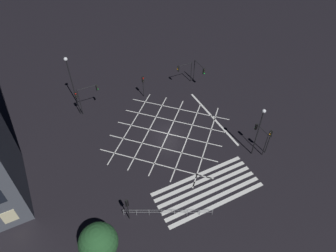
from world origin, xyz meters
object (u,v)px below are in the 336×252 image
at_px(traffic_light_median_north, 143,83).
at_px(traffic_light_nw_main, 89,93).
at_px(traffic_light_nw_cross, 77,99).
at_px(traffic_light_se_cross, 260,133).
at_px(street_lamp_west, 260,125).
at_px(street_tree_near, 98,242).
at_px(traffic_light_se_main, 269,137).
at_px(traffic_light_ne_main, 184,69).
at_px(street_lamp_east, 69,71).
at_px(traffic_light_sw_cross, 127,206).
at_px(traffic_light_ne_cross, 200,70).

height_order(traffic_light_median_north, traffic_light_nw_main, traffic_light_nw_main).
height_order(traffic_light_nw_main, traffic_light_nw_cross, traffic_light_nw_main).
distance_m(traffic_light_se_cross, street_lamp_west, 2.69).
bearing_deg(traffic_light_se_cross, traffic_light_nw_main, 45.28).
bearing_deg(street_tree_near, traffic_light_se_main, 9.98).
bearing_deg(traffic_light_median_north, traffic_light_se_main, 27.58).
bearing_deg(traffic_light_ne_main, traffic_light_se_cross, 95.33).
xyz_separation_m(traffic_light_median_north, traffic_light_se_main, (9.33, -17.87, 0.12)).
bearing_deg(traffic_light_median_north, traffic_light_nw_cross, -92.21).
bearing_deg(street_lamp_east, traffic_light_sw_cross, -90.02).
xyz_separation_m(traffic_light_sw_cross, traffic_light_nw_cross, (-0.21, 19.03, 0.48)).
relative_size(traffic_light_median_north, traffic_light_nw_cross, 0.93).
relative_size(traffic_light_nw_main, street_lamp_east, 0.57).
bearing_deg(traffic_light_se_cross, traffic_light_nw_cross, 47.87).
height_order(traffic_light_nw_main, traffic_light_ne_cross, traffic_light_nw_main).
bearing_deg(traffic_light_median_north, traffic_light_nw_main, -91.79).
distance_m(traffic_light_median_north, traffic_light_se_cross, 18.93).
distance_m(traffic_light_nw_cross, street_lamp_west, 25.15).
distance_m(traffic_light_se_main, traffic_light_ne_cross, 16.79).
relative_size(traffic_light_sw_cross, traffic_light_nw_main, 0.76).
bearing_deg(traffic_light_nw_cross, traffic_light_nw_main, 85.83).
xyz_separation_m(traffic_light_median_north, traffic_light_nw_main, (-8.31, 0.26, 0.64)).
bearing_deg(traffic_light_sw_cross, street_tree_near, 130.78).
height_order(traffic_light_ne_main, street_lamp_east, street_lamp_east).
bearing_deg(traffic_light_median_north, street_lamp_west, 24.16).
distance_m(traffic_light_se_main, traffic_light_se_cross, 1.24).
relative_size(traffic_light_nw_cross, traffic_light_ne_main, 1.09).
height_order(traffic_light_ne_cross, traffic_light_nw_cross, traffic_light_nw_cross).
bearing_deg(traffic_light_se_main, traffic_light_se_cross, -66.99).
bearing_deg(traffic_light_median_north, traffic_light_se_cross, 27.87).
distance_m(traffic_light_median_north, traffic_light_ne_cross, 9.46).
bearing_deg(traffic_light_nw_main, traffic_light_se_cross, -44.72).
bearing_deg(traffic_light_se_main, traffic_light_sw_cross, 2.32).
xyz_separation_m(traffic_light_nw_main, traffic_light_ne_main, (15.57, 0.05, -0.59)).
xyz_separation_m(traffic_light_nw_main, street_lamp_west, (16.04, -17.50, 1.76)).
relative_size(traffic_light_nw_main, traffic_light_se_main, 1.14).
bearing_deg(street_tree_near, traffic_light_sw_cross, 40.78).
distance_m(traffic_light_sw_cross, traffic_light_se_main, 19.22).
relative_size(traffic_light_se_main, traffic_light_nw_cross, 0.97).
bearing_deg(street_lamp_west, street_tree_near, -167.68).
bearing_deg(traffic_light_ne_cross, street_tree_near, -47.90).
height_order(traffic_light_ne_main, street_tree_near, street_tree_near).
relative_size(traffic_light_median_north, traffic_light_se_cross, 1.02).
bearing_deg(street_tree_near, traffic_light_median_north, 58.06).
bearing_deg(traffic_light_se_main, traffic_light_nw_main, -45.78).
distance_m(traffic_light_median_north, traffic_light_nw_main, 8.34).
xyz_separation_m(traffic_light_nw_main, traffic_light_ne_cross, (17.71, -1.34, -0.48)).
distance_m(traffic_light_nw_main, street_tree_near, 22.82).
relative_size(traffic_light_se_cross, traffic_light_nw_cross, 0.90).
bearing_deg(traffic_light_ne_main, traffic_light_sw_cross, 47.90).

